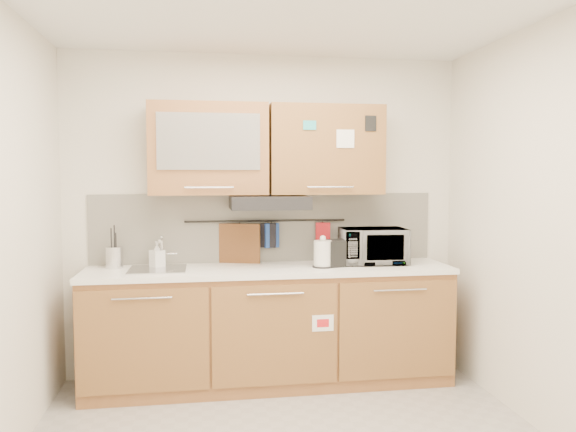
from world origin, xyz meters
name	(u,v)px	position (x,y,z in m)	size (l,w,h in m)	color
wall_back	(265,215)	(0.00, 1.50, 1.30)	(3.20, 3.20, 0.00)	silver
wall_right	(557,230)	(1.60, 0.00, 1.30)	(3.00, 3.00, 0.00)	silver
base_cabinet	(270,333)	(0.00, 1.19, 0.41)	(2.80, 0.64, 0.88)	#AB6D3C
countertop	(270,270)	(0.00, 1.19, 0.90)	(2.82, 0.62, 0.04)	white
backsplash	(266,228)	(0.00, 1.49, 1.20)	(2.80, 0.02, 0.56)	silver
upper_cabinets	(267,150)	(0.00, 1.32, 1.83)	(1.82, 0.37, 0.70)	#AB6D3C
range_hood	(269,202)	(0.00, 1.25, 1.42)	(0.60, 0.46, 0.10)	black
sink	(158,269)	(-0.85, 1.21, 0.92)	(0.42, 0.40, 0.26)	silver
utensil_rail	(266,221)	(0.00, 1.45, 1.26)	(0.02, 0.02, 1.30)	black
utensil_crock	(114,257)	(-1.18, 1.34, 1.00)	(0.15, 0.15, 0.33)	silver
kettle	(323,255)	(0.40, 1.13, 1.02)	(0.18, 0.16, 0.25)	silver
toaster	(341,252)	(0.56, 1.18, 1.03)	(0.31, 0.23, 0.21)	black
microwave	(373,246)	(0.84, 1.25, 1.06)	(0.51, 0.35, 0.28)	#999999
soap_bottle	(157,255)	(-0.86, 1.30, 1.02)	(0.09, 0.09, 0.20)	#999999
cutting_board	(240,249)	(-0.22, 1.44, 1.03)	(0.33, 0.02, 0.41)	brown
oven_mitt	(272,235)	(0.04, 1.44, 1.14)	(0.12, 0.03, 0.20)	#204296
dark_pouch	(268,235)	(0.02, 1.44, 1.14)	(0.12, 0.04, 0.20)	black
pot_holder	(323,232)	(0.47, 1.44, 1.17)	(0.12, 0.02, 0.15)	#AF171D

